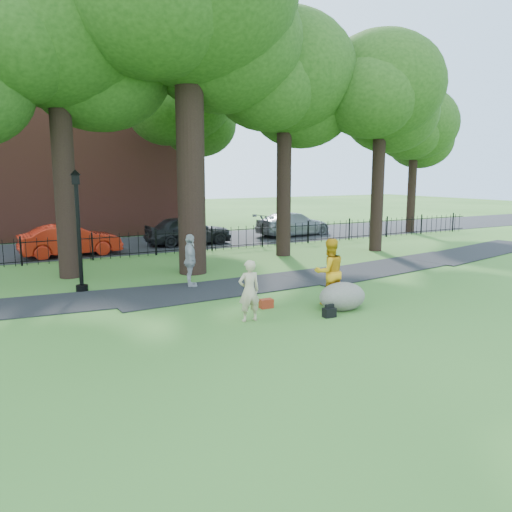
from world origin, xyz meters
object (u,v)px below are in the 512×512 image
big_tree (190,7)px  woman (249,291)px  lamppost (79,233)px  man (329,272)px  boulder (342,295)px  red_sedan (71,240)px

big_tree → woman: (-1.20, -7.05, -9.29)m
lamppost → big_tree: bearing=25.3°
man → boulder: bearing=102.0°
boulder → red_sedan: 15.01m
red_sedan → big_tree: bearing=-153.3°
lamppost → red_sedan: 8.07m
big_tree → woman: size_ratio=8.47×
lamppost → red_sedan: size_ratio=0.88×
big_tree → boulder: big_tree is taller
woman → big_tree: bearing=-95.5°
man → red_sedan: bearing=-58.7°
man → red_sedan: 14.43m
big_tree → red_sedan: (-3.83, 6.64, -9.37)m
woman → red_sedan: woman is taller
boulder → big_tree: bearing=104.0°
big_tree → woman: bearing=-99.7°
man → boulder: size_ratio=1.39×
lamppost → boulder: bearing=-33.1°
woman → boulder: bearing=-179.9°
woman → boulder: woman is taller
woman → man: 3.01m
woman → man: (2.98, 0.39, 0.17)m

